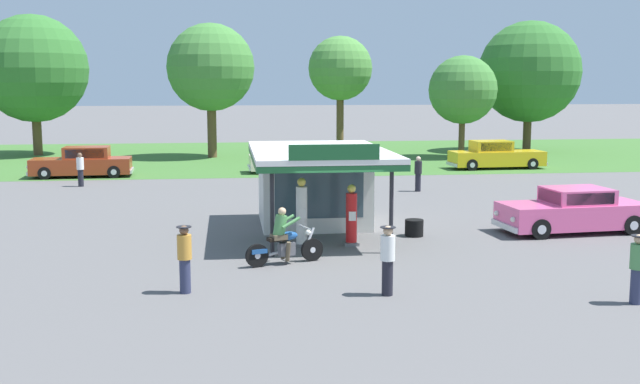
{
  "coord_description": "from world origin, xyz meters",
  "views": [
    {
      "loc": [
        -3.09,
        -21.06,
        4.9
      ],
      "look_at": [
        -0.12,
        2.86,
        1.4
      ],
      "focal_mm": 41.99,
      "sensor_mm": 36.0,
      "label": 1
    }
  ],
  "objects_px": {
    "bystander_admiring_sedan": "(80,169)",
    "featured_classic_sedan": "(573,212)",
    "bystander_standing_back_lot": "(185,257)",
    "bystander_strolling_foreground": "(388,258)",
    "gas_pump_offside": "(351,218)",
    "bystander_chatting_near_pumps": "(418,173)",
    "parked_car_back_row_far_left": "(292,160)",
    "motorcycle_with_rider": "(284,241)",
    "spare_tire_stack": "(414,228)",
    "parked_car_back_row_centre": "(496,156)",
    "bystander_leaning_by_kiosk": "(637,267)",
    "parked_car_back_row_centre_left": "(83,163)",
    "gas_pump_nearside": "(302,215)"
  },
  "relations": [
    {
      "from": "bystander_chatting_near_pumps",
      "to": "featured_classic_sedan",
      "type": "bearing_deg",
      "value": -74.55
    },
    {
      "from": "parked_car_back_row_centre",
      "to": "parked_car_back_row_far_left",
      "type": "bearing_deg",
      "value": -178.05
    },
    {
      "from": "bystander_standing_back_lot",
      "to": "gas_pump_nearside",
      "type": "bearing_deg",
      "value": 55.64
    },
    {
      "from": "bystander_leaning_by_kiosk",
      "to": "bystander_admiring_sedan",
      "type": "bearing_deg",
      "value": 126.8
    },
    {
      "from": "parked_car_back_row_centre",
      "to": "bystander_standing_back_lot",
      "type": "bearing_deg",
      "value": -124.22
    },
    {
      "from": "gas_pump_offside",
      "to": "parked_car_back_row_centre",
      "type": "distance_m",
      "value": 22.8
    },
    {
      "from": "bystander_leaning_by_kiosk",
      "to": "bystander_strolling_foreground",
      "type": "bearing_deg",
      "value": 165.79
    },
    {
      "from": "motorcycle_with_rider",
      "to": "parked_car_back_row_far_left",
      "type": "relative_size",
      "value": 0.43
    },
    {
      "from": "gas_pump_nearside",
      "to": "parked_car_back_row_far_left",
      "type": "height_order",
      "value": "gas_pump_nearside"
    },
    {
      "from": "bystander_leaning_by_kiosk",
      "to": "bystander_chatting_near_pumps",
      "type": "xyz_separation_m",
      "value": [
        -0.4,
        17.88,
        0.0
      ]
    },
    {
      "from": "parked_car_back_row_centre",
      "to": "bystander_leaning_by_kiosk",
      "type": "bearing_deg",
      "value": -103.67
    },
    {
      "from": "gas_pump_offside",
      "to": "bystander_strolling_foreground",
      "type": "xyz_separation_m",
      "value": [
        -0.06,
        -5.5,
        0.03
      ]
    },
    {
      "from": "parked_car_back_row_centre_left",
      "to": "motorcycle_with_rider",
      "type": "bearing_deg",
      "value": -66.19
    },
    {
      "from": "gas_pump_nearside",
      "to": "bystander_standing_back_lot",
      "type": "bearing_deg",
      "value": -124.36
    },
    {
      "from": "parked_car_back_row_far_left",
      "to": "bystander_strolling_foreground",
      "type": "distance_m",
      "value": 24.63
    },
    {
      "from": "bystander_admiring_sedan",
      "to": "spare_tire_stack",
      "type": "height_order",
      "value": "bystander_admiring_sedan"
    },
    {
      "from": "gas_pump_nearside",
      "to": "gas_pump_offside",
      "type": "relative_size",
      "value": 1.12
    },
    {
      "from": "bystander_admiring_sedan",
      "to": "spare_tire_stack",
      "type": "bearing_deg",
      "value": -46.11
    },
    {
      "from": "parked_car_back_row_far_left",
      "to": "bystander_admiring_sedan",
      "type": "bearing_deg",
      "value": -156.85
    },
    {
      "from": "gas_pump_offside",
      "to": "spare_tire_stack",
      "type": "distance_m",
      "value": 2.57
    },
    {
      "from": "bystander_standing_back_lot",
      "to": "bystander_strolling_foreground",
      "type": "xyz_separation_m",
      "value": [
        4.69,
        -0.77,
        0.02
      ]
    },
    {
      "from": "parked_car_back_row_far_left",
      "to": "gas_pump_nearside",
      "type": "bearing_deg",
      "value": -94.12
    },
    {
      "from": "bystander_strolling_foreground",
      "to": "parked_car_back_row_far_left",
      "type": "bearing_deg",
      "value": 90.19
    },
    {
      "from": "parked_car_back_row_far_left",
      "to": "motorcycle_with_rider",
      "type": "bearing_deg",
      "value": -95.6
    },
    {
      "from": "spare_tire_stack",
      "to": "parked_car_back_row_far_left",
      "type": "bearing_deg",
      "value": 97.56
    },
    {
      "from": "parked_car_back_row_centre",
      "to": "gas_pump_offside",
      "type": "bearing_deg",
      "value": -121.02
    },
    {
      "from": "parked_car_back_row_centre_left",
      "to": "bystander_leaning_by_kiosk",
      "type": "bearing_deg",
      "value": -56.64
    },
    {
      "from": "motorcycle_with_rider",
      "to": "spare_tire_stack",
      "type": "relative_size",
      "value": 3.65
    },
    {
      "from": "featured_classic_sedan",
      "to": "parked_car_back_row_far_left",
      "type": "relative_size",
      "value": 1.0
    },
    {
      "from": "parked_car_back_row_centre_left",
      "to": "bystander_strolling_foreground",
      "type": "xyz_separation_m",
      "value": [
        11.28,
        -23.95,
        0.15
      ]
    },
    {
      "from": "gas_pump_offside",
      "to": "bystander_chatting_near_pumps",
      "type": "relative_size",
      "value": 1.17
    },
    {
      "from": "parked_car_back_row_far_left",
      "to": "bystander_chatting_near_pumps",
      "type": "bearing_deg",
      "value": -57.97
    },
    {
      "from": "parked_car_back_row_centre_left",
      "to": "bystander_chatting_near_pumps",
      "type": "xyz_separation_m",
      "value": [
        16.27,
        -7.43,
        0.11
      ]
    },
    {
      "from": "motorcycle_with_rider",
      "to": "bystander_chatting_near_pumps",
      "type": "xyz_separation_m",
      "value": [
        7.17,
        13.2,
        0.19
      ]
    },
    {
      "from": "gas_pump_offside",
      "to": "parked_car_back_row_centre",
      "type": "height_order",
      "value": "gas_pump_offside"
    },
    {
      "from": "bystander_chatting_near_pumps",
      "to": "bystander_strolling_foreground",
      "type": "height_order",
      "value": "bystander_strolling_foreground"
    },
    {
      "from": "bystander_chatting_near_pumps",
      "to": "spare_tire_stack",
      "type": "distance_m",
      "value": 10.29
    },
    {
      "from": "gas_pump_nearside",
      "to": "spare_tire_stack",
      "type": "distance_m",
      "value": 3.99
    },
    {
      "from": "parked_car_back_row_centre_left",
      "to": "bystander_chatting_near_pumps",
      "type": "height_order",
      "value": "bystander_chatting_near_pumps"
    },
    {
      "from": "spare_tire_stack",
      "to": "featured_classic_sedan",
      "type": "bearing_deg",
      "value": 0.2
    },
    {
      "from": "bystander_strolling_foreground",
      "to": "gas_pump_offside",
      "type": "bearing_deg",
      "value": 89.35
    },
    {
      "from": "bystander_standing_back_lot",
      "to": "bystander_strolling_foreground",
      "type": "height_order",
      "value": "bystander_strolling_foreground"
    },
    {
      "from": "parked_car_back_row_centre",
      "to": "bystander_chatting_near_pumps",
      "type": "xyz_separation_m",
      "value": [
        -6.82,
        -8.52,
        0.11
      ]
    },
    {
      "from": "bystander_admiring_sedan",
      "to": "featured_classic_sedan",
      "type": "bearing_deg",
      "value": -36.22
    },
    {
      "from": "gas_pump_nearside",
      "to": "bystander_chatting_near_pumps",
      "type": "height_order",
      "value": "gas_pump_nearside"
    },
    {
      "from": "gas_pump_offside",
      "to": "bystander_strolling_foreground",
      "type": "relative_size",
      "value": 1.14
    },
    {
      "from": "gas_pump_nearside",
      "to": "motorcycle_with_rider",
      "type": "height_order",
      "value": "gas_pump_nearside"
    },
    {
      "from": "gas_pump_offside",
      "to": "parked_car_back_row_centre_left",
      "type": "distance_m",
      "value": 21.65
    },
    {
      "from": "gas_pump_nearside",
      "to": "bystander_standing_back_lot",
      "type": "height_order",
      "value": "gas_pump_nearside"
    },
    {
      "from": "gas_pump_nearside",
      "to": "bystander_admiring_sedan",
      "type": "relative_size",
      "value": 1.3
    }
  ]
}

